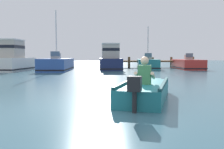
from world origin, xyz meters
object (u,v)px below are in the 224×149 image
(moored_boat_white, at_px, (13,59))
(moored_boat_blue, at_px, (57,65))
(moored_boat_teal, at_px, (148,64))
(moored_boat_navy, at_px, (110,60))
(moored_boat_red, at_px, (187,64))
(rowboat_with_person, at_px, (145,90))

(moored_boat_white, relative_size, moored_boat_blue, 0.87)
(moored_boat_white, distance_m, moored_boat_teal, 11.93)
(moored_boat_navy, distance_m, moored_boat_teal, 3.89)
(moored_boat_blue, height_order, moored_boat_red, moored_boat_blue)
(moored_boat_white, bearing_deg, moored_boat_navy, 7.64)
(moored_boat_navy, bearing_deg, moored_boat_red, 5.95)
(moored_boat_teal, bearing_deg, moored_boat_white, -168.80)
(rowboat_with_person, bearing_deg, moored_boat_red, 64.24)
(moored_boat_navy, relative_size, moored_boat_teal, 1.01)
(moored_boat_teal, bearing_deg, rowboat_with_person, -103.53)
(rowboat_with_person, relative_size, moored_boat_white, 0.76)
(moored_boat_red, bearing_deg, moored_boat_blue, -171.34)
(rowboat_with_person, xyz_separation_m, moored_boat_navy, (0.21, 14.88, 0.60))
(moored_boat_white, bearing_deg, rowboat_with_person, -60.49)
(moored_boat_white, xyz_separation_m, moored_boat_blue, (3.53, 0.04, -0.45))
(moored_boat_white, bearing_deg, moored_boat_red, 6.84)
(moored_boat_teal, relative_size, moored_boat_red, 0.85)
(rowboat_with_person, bearing_deg, moored_boat_white, 119.51)
(moored_boat_white, relative_size, moored_boat_red, 0.84)
(moored_boat_navy, bearing_deg, moored_boat_teal, 18.67)
(rowboat_with_person, height_order, moored_boat_blue, moored_boat_blue)
(moored_boat_blue, xyz_separation_m, moored_boat_navy, (4.49, 1.04, 0.36))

